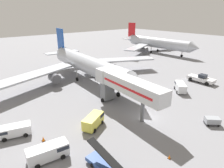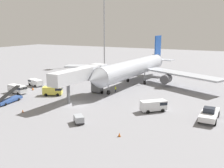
{
  "view_description": "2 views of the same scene",
  "coord_description": "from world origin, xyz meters",
  "px_view_note": "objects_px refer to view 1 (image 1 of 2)",
  "views": [
    {
      "loc": [
        -25.49,
        -20.4,
        18.59
      ],
      "look_at": [
        2.09,
        12.62,
        2.62
      ],
      "focal_mm": 31.19,
      "sensor_mm": 36.0,
      "label": 1
    },
    {
      "loc": [
        31.31,
        -43.7,
        16.18
      ],
      "look_at": [
        2.1,
        12.91,
        2.17
      ],
      "focal_mm": 41.44,
      "sensor_mm": 36.0,
      "label": 2
    }
  ],
  "objects_px": {
    "airplane_at_gate": "(86,64)",
    "service_van_far_right": "(180,86)",
    "baggage_cart_rear_right": "(212,121)",
    "safety_cone_alpha": "(169,157)",
    "jet_bridge": "(124,85)",
    "service_van_mid_left": "(94,120)",
    "safety_cone_charlie": "(43,139)",
    "service_van_outer_right": "(49,151)",
    "pushback_tug": "(201,79)",
    "belt_loader_truck": "(109,167)",
    "service_van_mid_right": "(14,130)",
    "airplane_background": "(156,43)",
    "ground_crew_worker_foreground": "(113,89)"
  },
  "relations": [
    {
      "from": "service_van_mid_right",
      "to": "service_van_outer_right",
      "type": "distance_m",
      "value": 8.82
    },
    {
      "from": "pushback_tug",
      "to": "service_van_far_right",
      "type": "relative_size",
      "value": 1.44
    },
    {
      "from": "pushback_tug",
      "to": "belt_loader_truck",
      "type": "height_order",
      "value": "belt_loader_truck"
    },
    {
      "from": "airplane_at_gate",
      "to": "pushback_tug",
      "type": "xyz_separation_m",
      "value": [
        23.39,
        -22.55,
        -3.61
      ]
    },
    {
      "from": "service_van_outer_right",
      "to": "baggage_cart_rear_right",
      "type": "xyz_separation_m",
      "value": [
        25.31,
        -10.1,
        -0.44
      ]
    },
    {
      "from": "service_van_mid_right",
      "to": "service_van_far_right",
      "type": "xyz_separation_m",
      "value": [
        37.01,
        -6.44,
        0.18
      ]
    },
    {
      "from": "service_van_mid_left",
      "to": "service_van_outer_right",
      "type": "bearing_deg",
      "value": -163.48
    },
    {
      "from": "safety_cone_alpha",
      "to": "service_van_far_right",
      "type": "bearing_deg",
      "value": 29.04
    },
    {
      "from": "jet_bridge",
      "to": "service_van_far_right",
      "type": "bearing_deg",
      "value": -5.52
    },
    {
      "from": "pushback_tug",
      "to": "safety_cone_alpha",
      "type": "distance_m",
      "value": 34.89
    },
    {
      "from": "airplane_background",
      "to": "service_van_mid_left",
      "type": "bearing_deg",
      "value": -150.24
    },
    {
      "from": "jet_bridge",
      "to": "pushback_tug",
      "type": "bearing_deg",
      "value": -3.89
    },
    {
      "from": "service_van_mid_right",
      "to": "safety_cone_charlie",
      "type": "distance_m",
      "value": 5.24
    },
    {
      "from": "belt_loader_truck",
      "to": "safety_cone_alpha",
      "type": "distance_m",
      "value": 8.5
    },
    {
      "from": "pushback_tug",
      "to": "baggage_cart_rear_right",
      "type": "bearing_deg",
      "value": -148.68
    },
    {
      "from": "jet_bridge",
      "to": "airplane_background",
      "type": "relative_size",
      "value": 0.41
    },
    {
      "from": "pushback_tug",
      "to": "ground_crew_worker_foreground",
      "type": "height_order",
      "value": "pushback_tug"
    },
    {
      "from": "service_van_mid_left",
      "to": "safety_cone_charlie",
      "type": "distance_m",
      "value": 8.45
    },
    {
      "from": "airplane_at_gate",
      "to": "service_van_far_right",
      "type": "height_order",
      "value": "airplane_at_gate"
    },
    {
      "from": "service_van_far_right",
      "to": "service_van_outer_right",
      "type": "xyz_separation_m",
      "value": [
        -34.77,
        -2.09,
        -0.04
      ]
    },
    {
      "from": "airplane_background",
      "to": "ground_crew_worker_foreground",
      "type": "bearing_deg",
      "value": -152.47
    },
    {
      "from": "jet_bridge",
      "to": "service_van_mid_left",
      "type": "height_order",
      "value": "jet_bridge"
    },
    {
      "from": "service_van_mid_left",
      "to": "service_van_far_right",
      "type": "distance_m",
      "value": 25.72
    },
    {
      "from": "pushback_tug",
      "to": "belt_loader_truck",
      "type": "xyz_separation_m",
      "value": [
        -40.4,
        -8.77,
        -0.33
      ]
    },
    {
      "from": "service_van_outer_right",
      "to": "baggage_cart_rear_right",
      "type": "height_order",
      "value": "service_van_outer_right"
    },
    {
      "from": "baggage_cart_rear_right",
      "to": "safety_cone_alpha",
      "type": "bearing_deg",
      "value": -178.93
    },
    {
      "from": "jet_bridge",
      "to": "safety_cone_alpha",
      "type": "relative_size",
      "value": 30.82
    },
    {
      "from": "jet_bridge",
      "to": "service_van_outer_right",
      "type": "xyz_separation_m",
      "value": [
        -17.11,
        -3.8,
        -4.24
      ]
    },
    {
      "from": "belt_loader_truck",
      "to": "baggage_cart_rear_right",
      "type": "relative_size",
      "value": 2.52
    },
    {
      "from": "jet_bridge",
      "to": "safety_cone_alpha",
      "type": "height_order",
      "value": "jet_bridge"
    },
    {
      "from": "baggage_cart_rear_right",
      "to": "safety_cone_charlie",
      "type": "bearing_deg",
      "value": 149.54
    },
    {
      "from": "service_van_far_right",
      "to": "safety_cone_alpha",
      "type": "bearing_deg",
      "value": -150.96
    },
    {
      "from": "airplane_at_gate",
      "to": "safety_cone_charlie",
      "type": "distance_m",
      "value": 29.3
    },
    {
      "from": "pushback_tug",
      "to": "service_van_mid_left",
      "type": "bearing_deg",
      "value": 178.76
    },
    {
      "from": "service_van_mid_right",
      "to": "service_van_outer_right",
      "type": "relative_size",
      "value": 0.94
    },
    {
      "from": "service_van_far_right",
      "to": "safety_cone_alpha",
      "type": "xyz_separation_m",
      "value": [
        -22.4,
        -12.43,
        -0.95
      ]
    },
    {
      "from": "service_van_outer_right",
      "to": "pushback_tug",
      "type": "bearing_deg",
      "value": 2.42
    },
    {
      "from": "safety_cone_charlie",
      "to": "pushback_tug",
      "type": "bearing_deg",
      "value": -3.13
    },
    {
      "from": "service_van_mid_right",
      "to": "baggage_cart_rear_right",
      "type": "bearing_deg",
      "value": -34.07
    },
    {
      "from": "service_van_mid_left",
      "to": "safety_cone_alpha",
      "type": "bearing_deg",
      "value": -75.69
    },
    {
      "from": "pushback_tug",
      "to": "service_van_far_right",
      "type": "distance_m",
      "value": 10.27
    },
    {
      "from": "service_van_mid_left",
      "to": "ground_crew_worker_foreground",
      "type": "height_order",
      "value": "service_van_mid_left"
    },
    {
      "from": "airplane_at_gate",
      "to": "baggage_cart_rear_right",
      "type": "relative_size",
      "value": 18.28
    },
    {
      "from": "jet_bridge",
      "to": "ground_crew_worker_foreground",
      "type": "bearing_deg",
      "value": 63.48
    },
    {
      "from": "belt_loader_truck",
      "to": "service_van_mid_right",
      "type": "bearing_deg",
      "value": 114.05
    },
    {
      "from": "service_van_mid_left",
      "to": "safety_cone_charlie",
      "type": "relative_size",
      "value": 6.46
    },
    {
      "from": "airplane_at_gate",
      "to": "baggage_cart_rear_right",
      "type": "height_order",
      "value": "airplane_at_gate"
    },
    {
      "from": "service_van_far_right",
      "to": "ground_crew_worker_foreground",
      "type": "xyz_separation_m",
      "value": [
        -13.5,
        10.04,
        -0.35
      ]
    },
    {
      "from": "service_van_outer_right",
      "to": "safety_cone_alpha",
      "type": "relative_size",
      "value": 9.59
    },
    {
      "from": "service_van_far_right",
      "to": "airplane_background",
      "type": "bearing_deg",
      "value": 45.2
    }
  ]
}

